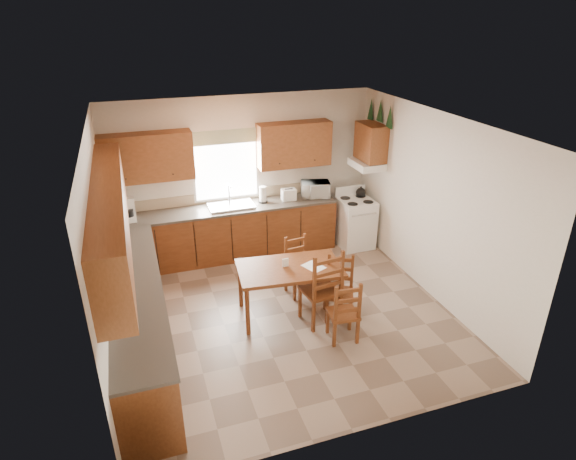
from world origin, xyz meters
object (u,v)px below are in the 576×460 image
object	(u,v)px
stove	(355,223)
dining_table	(290,291)
microwave	(315,189)
chair_near_left	(343,310)
chair_near_right	(320,286)
chair_far_left	(300,267)
chair_far_right	(340,289)

from	to	relation	value
stove	dining_table	xyz separation A→B (m)	(-1.82, -1.67, -0.05)
microwave	chair_near_left	size ratio (longest dim) A/B	0.51
microwave	chair_near_right	world-z (taller)	microwave
microwave	stove	bearing A→B (deg)	-11.28
stove	chair_far_left	size ratio (longest dim) A/B	0.96
chair_near_left	chair_far_left	bearing A→B (deg)	-76.76
chair_near_right	chair_far_right	world-z (taller)	chair_near_right
stove	chair_far_left	distance (m)	1.93
dining_table	chair_far_left	bearing A→B (deg)	61.13
dining_table	chair_near_right	bearing A→B (deg)	-34.53
dining_table	chair_far_right	xyz separation A→B (m)	(0.62, -0.31, 0.08)
stove	chair_near_left	distance (m)	2.77
chair_far_right	chair_near_right	bearing A→B (deg)	-158.69
dining_table	chair_near_left	xyz separation A→B (m)	(0.47, -0.75, 0.07)
microwave	chair_far_left	xyz separation A→B (m)	(-0.84, -1.52, -0.61)
chair_near_left	microwave	bearing A→B (deg)	-98.04
chair_near_right	chair_far_left	size ratio (longest dim) A/B	1.25
stove	chair_near_right	bearing A→B (deg)	-127.60
chair_near_right	chair_far_right	xyz separation A→B (m)	(0.28, -0.02, -0.11)
chair_far_right	microwave	bearing A→B (deg)	101.77
microwave	chair_far_right	size ratio (longest dim) A/B	0.50
chair_near_right	dining_table	bearing A→B (deg)	-47.64
microwave	chair_near_left	xyz separation A→B (m)	(-0.68, -2.73, -0.61)
dining_table	chair_near_right	size ratio (longest dim) A/B	1.26
chair_far_right	stove	bearing A→B (deg)	83.76
stove	chair_near_right	xyz separation A→B (m)	(-1.48, -1.96, 0.13)
chair_near_right	chair_near_left	bearing A→B (deg)	98.50
chair_near_left	chair_near_right	bearing A→B (deg)	-68.02
chair_near_right	microwave	bearing A→B (deg)	-117.23
stove	dining_table	world-z (taller)	stove
microwave	chair_far_right	bearing A→B (deg)	-89.61
stove	microwave	xyz separation A→B (m)	(-0.66, 0.31, 0.62)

